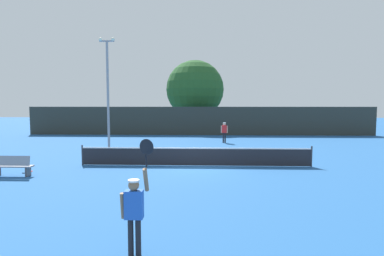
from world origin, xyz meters
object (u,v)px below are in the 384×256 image
player_serving (135,205)px  parked_car_mid (276,123)px  tennis_ball (191,164)px  spare_racket (29,172)px  courtside_bench (12,166)px  large_tree (195,89)px  parked_car_near (214,123)px  light_pole (108,85)px  player_receiving (224,130)px

player_serving → parked_car_mid: size_ratio=0.56×
tennis_ball → spare_racket: (-7.64, -1.96, -0.01)m
courtside_bench → large_tree: large_tree is taller
parked_car_near → tennis_ball: bearing=-88.3°
player_serving → courtside_bench: bearing=136.1°
spare_racket → parked_car_near: (9.66, 26.08, 0.76)m
parked_car_near → large_tree: bearing=-125.1°
spare_racket → light_pole: light_pole is taller
player_receiving → light_pole: bearing=18.6°
player_receiving → courtside_bench: bearing=50.2°
player_receiving → courtside_bench: size_ratio=0.95×
player_receiving → spare_racket: bearing=48.8°
spare_racket → light_pole: bearing=82.0°
player_serving → spare_racket: 10.35m
light_pole → large_tree: size_ratio=0.94×
courtside_bench → large_tree: size_ratio=0.21×
light_pole → parked_car_near: light_pole is taller
player_receiving → parked_car_near: size_ratio=0.39×
player_serving → courtside_bench: (-7.09, 6.81, -0.60)m
courtside_bench → light_pole: (1.42, 9.37, 4.15)m
tennis_ball → courtside_bench: (-7.87, -2.84, 0.45)m
spare_racket → light_pole: size_ratio=0.06×
light_pole → large_tree: (6.06, 14.88, 0.45)m
spare_racket → large_tree: large_tree is taller
tennis_ball → spare_racket: tennis_ball is taller
light_pole → spare_racket: bearing=-98.0°
light_pole → parked_car_mid: (16.63, 17.70, -3.85)m
light_pole → parked_car_mid: bearing=46.8°
player_serving → player_receiving: size_ratio=1.45×
tennis_ball → light_pole: size_ratio=0.01×
parked_car_near → parked_car_mid: size_ratio=1.00×
spare_racket → parked_car_mid: 31.68m
spare_racket → light_pole: (1.19, 8.49, 4.61)m
large_tree → parked_car_near: large_tree is taller
player_receiving → parked_car_mid: size_ratio=0.39×
tennis_ball → courtside_bench: 8.38m
player_receiving → tennis_ball: player_receiving is taller
spare_racket → courtside_bench: bearing=-105.1°
spare_racket → large_tree: (7.25, 23.36, 5.05)m
large_tree → player_receiving: bearing=-76.8°
tennis_ball → spare_racket: size_ratio=0.13×
spare_racket → courtside_bench: size_ratio=0.29×
courtside_bench → large_tree: (7.49, 24.24, 4.59)m
large_tree → courtside_bench: bearing=-107.2°
player_serving → courtside_bench: 9.85m
player_receiving → tennis_ball: size_ratio=25.16×
player_receiving → parked_car_mid: player_receiving is taller
spare_racket → parked_car_mid: parked_car_mid is taller
tennis_ball → courtside_bench: size_ratio=0.04×
large_tree → parked_car_mid: 11.75m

